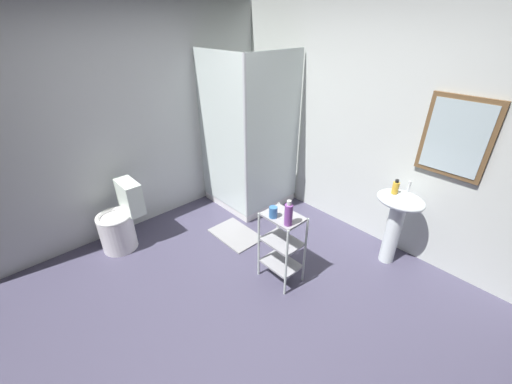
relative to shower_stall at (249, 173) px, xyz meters
name	(u,v)px	position (x,y,z in m)	size (l,w,h in m)	color
ground_plane	(238,299)	(1.22, -1.22, -0.47)	(4.20, 4.20, 0.02)	#47435B
wall_back	(366,127)	(1.23, 0.63, 0.79)	(4.20, 0.14, 2.50)	silver
wall_left	(130,124)	(-0.63, -1.22, 0.79)	(0.10, 4.20, 2.50)	silver
shower_stall	(249,173)	(0.00, 0.00, 0.00)	(0.92, 0.92, 2.00)	white
pedestal_sink	(397,215)	(1.89, 0.30, 0.12)	(0.46, 0.37, 0.81)	white
sink_faucet	(409,186)	(1.89, 0.42, 0.40)	(0.03, 0.03, 0.10)	silver
toilet	(121,222)	(-0.26, -1.67, -0.15)	(0.37, 0.49, 0.76)	white
storage_cart	(282,243)	(1.30, -0.73, -0.03)	(0.38, 0.28, 0.74)	silver
hand_soap_bottle	(396,187)	(1.83, 0.27, 0.41)	(0.06, 0.06, 0.15)	gold
conditioner_bottle_purple	(289,214)	(1.42, -0.80, 0.38)	(0.07, 0.07, 0.24)	purple
rinse_cup	(273,212)	(1.25, -0.81, 0.33)	(0.07, 0.07, 0.10)	#3870B2
bath_mat	(236,234)	(0.45, -0.62, -0.45)	(0.60, 0.40, 0.02)	gray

